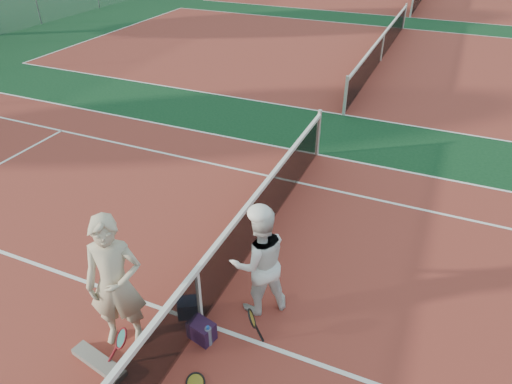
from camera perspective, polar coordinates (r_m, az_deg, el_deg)
ground at (r=6.70m, az=-6.84°, el=-15.95°), size 130.00×130.00×0.00m
court_main at (r=6.69m, az=-6.84°, el=-15.93°), size 23.77×10.97×0.01m
court_far_a at (r=18.10m, az=15.29°, el=15.55°), size 23.77×10.97×0.01m
net_main at (r=6.32m, az=-7.14°, el=-12.89°), size 0.10×10.98×1.02m
net_far_a at (r=17.96m, az=15.53°, el=17.09°), size 0.10×10.98×1.02m
player_a at (r=6.02m, az=-17.18°, el=-10.93°), size 0.86×0.73×1.99m
player_b at (r=6.29m, az=0.41°, el=-8.67°), size 1.04×1.02×1.69m
racket_red at (r=6.29m, az=-16.28°, el=-18.00°), size 0.43×0.44×0.52m
racket_black_held at (r=6.22m, az=-0.51°, el=-16.52°), size 0.32×0.34×0.58m
racket_spare at (r=6.10m, az=-7.57°, el=-22.54°), size 0.57×0.64×0.03m
sports_bag_navy at (r=6.73m, az=-8.27°, el=-14.10°), size 0.42×0.38×0.27m
sports_bag_purple at (r=6.42m, az=-6.82°, el=-16.83°), size 0.39×0.31×0.28m
net_cover_canvas at (r=6.51m, az=-19.03°, el=-19.47°), size 0.86×0.35×0.09m
water_bottle at (r=6.34m, az=-5.95°, el=-17.50°), size 0.09×0.09×0.30m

